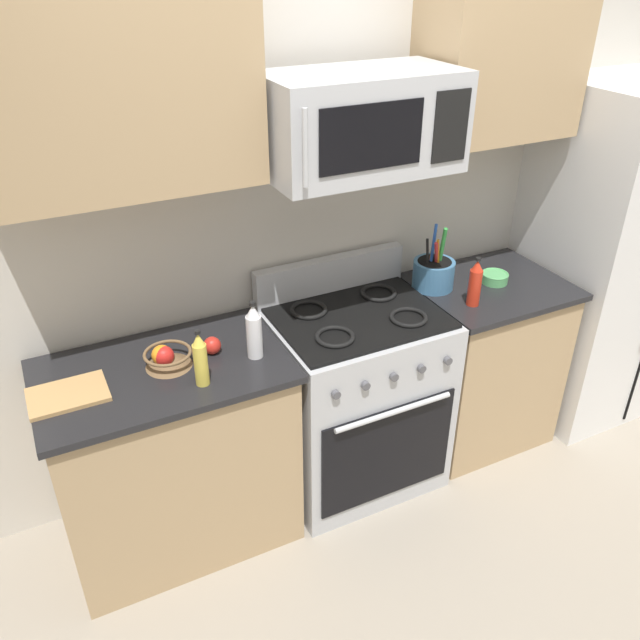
# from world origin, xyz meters

# --- Properties ---
(ground_plane) EXTENTS (16.00, 16.00, 0.00)m
(ground_plane) POSITION_xyz_m (0.00, 0.00, 0.00)
(ground_plane) COLOR gray
(wall_back) EXTENTS (8.00, 0.10, 2.60)m
(wall_back) POSITION_xyz_m (0.00, 1.04, 1.30)
(wall_back) COLOR beige
(wall_back) RESTS_ON ground
(counter_left) EXTENTS (0.99, 0.61, 0.91)m
(counter_left) POSITION_xyz_m (-0.88, 0.66, 0.46)
(counter_left) COLOR tan
(counter_left) RESTS_ON ground
(range_oven) EXTENTS (0.76, 0.65, 1.09)m
(range_oven) POSITION_xyz_m (-0.00, 0.66, 0.47)
(range_oven) COLOR #B2B5BA
(range_oven) RESTS_ON ground
(counter_right) EXTENTS (0.72, 0.61, 0.91)m
(counter_right) POSITION_xyz_m (0.75, 0.66, 0.46)
(counter_right) COLOR tan
(counter_right) RESTS_ON ground
(refrigerator) EXTENTS (0.81, 0.72, 1.81)m
(refrigerator) POSITION_xyz_m (1.54, 0.65, 0.90)
(refrigerator) COLOR silver
(refrigerator) RESTS_ON ground
(microwave) EXTENTS (0.76, 0.44, 0.38)m
(microwave) POSITION_xyz_m (-0.00, 0.69, 1.76)
(microwave) COLOR #B2B5BA
(upper_cabinets_left) EXTENTS (0.98, 0.34, 0.74)m
(upper_cabinets_left) POSITION_xyz_m (-0.89, 0.82, 1.96)
(upper_cabinets_left) COLOR tan
(upper_cabinets_right) EXTENTS (0.71, 0.34, 0.74)m
(upper_cabinets_right) POSITION_xyz_m (0.76, 0.82, 1.96)
(upper_cabinets_right) COLOR tan
(utensil_crock) EXTENTS (0.20, 0.20, 0.32)m
(utensil_crock) POSITION_xyz_m (0.47, 0.77, 0.99)
(utensil_crock) COLOR teal
(utensil_crock) RESTS_ON counter_right
(fruit_basket) EXTENTS (0.19, 0.19, 0.10)m
(fruit_basket) POSITION_xyz_m (-0.86, 0.67, 0.95)
(fruit_basket) COLOR brown
(fruit_basket) RESTS_ON counter_left
(apple_loose) EXTENTS (0.07, 0.07, 0.07)m
(apple_loose) POSITION_xyz_m (-0.67, 0.68, 0.95)
(apple_loose) COLOR red
(apple_loose) RESTS_ON counter_left
(cutting_board) EXTENTS (0.28, 0.20, 0.02)m
(cutting_board) POSITION_xyz_m (-1.24, 0.64, 0.92)
(cutting_board) COLOR tan
(cutting_board) RESTS_ON counter_left
(bottle_hot_sauce) EXTENTS (0.06, 0.06, 0.24)m
(bottle_hot_sauce) POSITION_xyz_m (0.54, 0.54, 1.02)
(bottle_hot_sauce) COLOR red
(bottle_hot_sauce) RESTS_ON counter_right
(bottle_vinegar) EXTENTS (0.06, 0.06, 0.25)m
(bottle_vinegar) POSITION_xyz_m (-0.52, 0.58, 1.02)
(bottle_vinegar) COLOR silver
(bottle_vinegar) RESTS_ON counter_left
(bottle_oil) EXTENTS (0.05, 0.05, 0.24)m
(bottle_oil) POSITION_xyz_m (-0.77, 0.49, 1.02)
(bottle_oil) COLOR gold
(bottle_oil) RESTS_ON counter_left
(prep_bowl) EXTENTS (0.13, 0.13, 0.05)m
(prep_bowl) POSITION_xyz_m (0.77, 0.67, 0.94)
(prep_bowl) COLOR #59AD66
(prep_bowl) RESTS_ON counter_right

